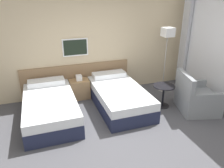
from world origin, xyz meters
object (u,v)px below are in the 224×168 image
Objects in this scene: floor_lamp at (167,37)px; armchair at (196,99)px; bed_near_door at (50,107)px; bed_near_window at (119,97)px; nightstand at (80,89)px; side_table at (164,92)px.

floor_lamp is 1.73m from armchair.
bed_near_door and bed_near_window have the same top height.
floor_lamp reaches higher than armchair.
bed_near_door is 3.15× the size of nightstand.
nightstand is at bearing 173.14° from floor_lamp.
floor_lamp reaches higher than nightstand.
bed_near_door is 3.30m from armchair.
nightstand is (-0.80, 0.75, 0.00)m from bed_near_window.
nightstand is at bearing 43.35° from bed_near_door.
armchair is at bearing -13.34° from bed_near_door.
side_table is at bearing 70.80° from armchair.
bed_near_window is (1.60, 0.00, 0.00)m from bed_near_door.
bed_near_door is at bearing 180.00° from bed_near_window.
nightstand is 2.11m from side_table.
bed_near_window is at bearing 0.00° from bed_near_door.
armchair is at bearing -32.12° from nightstand.
bed_near_door is at bearing -136.65° from nightstand.
bed_near_door is 3.37m from floor_lamp.
bed_near_door is at bearing 172.39° from side_table.
nightstand is at bearing 148.58° from side_table.
bed_near_window is 3.69× the size of side_table.
nightstand is 2.63m from floor_lamp.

